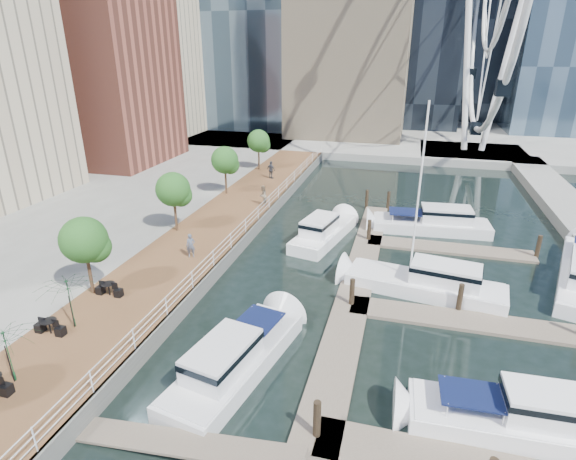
# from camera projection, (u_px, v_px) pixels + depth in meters

# --- Properties ---
(ground) EXTENTS (520.00, 520.00, 0.00)m
(ground) POSITION_uv_depth(u_px,v_px,m) (259.00, 389.00, 19.90)
(ground) COLOR black
(ground) RESTS_ON ground
(boardwalk) EXTENTS (6.00, 60.00, 1.00)m
(boardwalk) POSITION_uv_depth(u_px,v_px,m) (211.00, 234.00, 35.33)
(boardwalk) COLOR brown
(boardwalk) RESTS_ON ground
(seawall) EXTENTS (0.25, 60.00, 1.00)m
(seawall) POSITION_uv_depth(u_px,v_px,m) (247.00, 238.00, 34.60)
(seawall) COLOR #595954
(seawall) RESTS_ON ground
(land_far) EXTENTS (200.00, 114.00, 1.00)m
(land_far) POSITION_uv_depth(u_px,v_px,m) (390.00, 109.00, 111.09)
(land_far) COLOR gray
(land_far) RESTS_ON ground
(pier) EXTENTS (14.00, 12.00, 1.00)m
(pier) POSITION_uv_depth(u_px,v_px,m) (472.00, 154.00, 62.90)
(pier) COLOR gray
(pier) RESTS_ON ground
(railing) EXTENTS (0.10, 60.00, 1.05)m
(railing) POSITION_uv_depth(u_px,v_px,m) (246.00, 226.00, 34.25)
(railing) COLOR white
(railing) RESTS_ON boardwalk
(floating_docks) EXTENTS (16.00, 34.00, 2.60)m
(floating_docks) POSITION_uv_depth(u_px,v_px,m) (439.00, 294.00, 26.72)
(floating_docks) COLOR #6D6051
(floating_docks) RESTS_ON ground
(midrise_condos) EXTENTS (19.00, 67.00, 28.00)m
(midrise_condos) POSITION_uv_depth(u_px,v_px,m) (34.00, 56.00, 47.06)
(midrise_condos) COLOR #BCAD8E
(midrise_condos) RESTS_ON ground
(street_trees) EXTENTS (2.60, 42.60, 4.60)m
(street_trees) POSITION_uv_depth(u_px,v_px,m) (173.00, 189.00, 33.61)
(street_trees) COLOR #3F2B1C
(street_trees) RESTS_ON ground
(cafe_tables) EXTENTS (2.50, 13.70, 0.74)m
(cafe_tables) POSITION_uv_depth(u_px,v_px,m) (24.00, 353.00, 20.12)
(cafe_tables) COLOR black
(cafe_tables) RESTS_ON ground
(yacht_foreground) EXTENTS (9.26, 2.81, 2.15)m
(yacht_foreground) POSITION_uv_depth(u_px,v_px,m) (517.00, 433.00, 17.63)
(yacht_foreground) COLOR white
(yacht_foreground) RESTS_ON ground
(pedestrian_near) EXTENTS (0.70, 0.60, 1.64)m
(pedestrian_near) POSITION_uv_depth(u_px,v_px,m) (191.00, 246.00, 30.05)
(pedestrian_near) COLOR #4B5365
(pedestrian_near) RESTS_ON boardwalk
(pedestrian_mid) EXTENTS (0.70, 0.89, 1.81)m
(pedestrian_mid) POSITION_uv_depth(u_px,v_px,m) (263.00, 195.00, 40.14)
(pedestrian_mid) COLOR gray
(pedestrian_mid) RESTS_ON boardwalk
(pedestrian_far) EXTENTS (1.20, 0.90, 1.90)m
(pedestrian_far) POSITION_uv_depth(u_px,v_px,m) (271.00, 170.00, 48.54)
(pedestrian_far) COLOR #33363F
(pedestrian_far) RESTS_ON boardwalk
(moored_yachts) EXTENTS (24.59, 34.95, 11.50)m
(moored_yachts) POSITION_uv_depth(u_px,v_px,m) (429.00, 292.00, 27.87)
(moored_yachts) COLOR white
(moored_yachts) RESTS_ON ground
(cafe_seating) EXTENTS (3.87, 11.85, 2.75)m
(cafe_seating) POSITION_uv_depth(u_px,v_px,m) (24.00, 343.00, 19.32)
(cafe_seating) COLOR #0E361B
(cafe_seating) RESTS_ON ground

